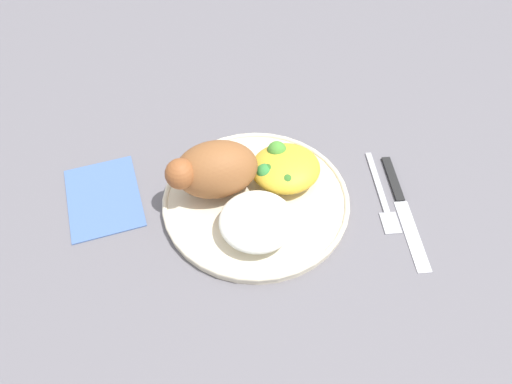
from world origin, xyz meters
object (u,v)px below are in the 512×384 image
object	(u,v)px
plate	(256,200)
napkin	(103,197)
roasted_chicken	(213,170)
rice_pile	(257,221)
knife	(400,200)
fork	(382,196)
mac_cheese_with_broccoli	(284,167)

from	to	relation	value
plate	napkin	bearing A→B (deg)	-15.05
roasted_chicken	rice_pile	size ratio (longest dim) A/B	1.27
knife	plate	bearing A→B (deg)	-11.41
fork	rice_pile	bearing A→B (deg)	8.24
plate	mac_cheese_with_broccoli	xyz separation A→B (m)	(-0.04, -0.03, 0.03)
plate	roasted_chicken	distance (m)	0.07
roasted_chicken	mac_cheese_with_broccoli	world-z (taller)	roasted_chicken
plate	roasted_chicken	xyz separation A→B (m)	(0.05, -0.03, 0.05)
rice_pile	fork	size ratio (longest dim) A/B	0.66
fork	napkin	size ratio (longest dim) A/B	1.09
plate	roasted_chicken	world-z (taller)	roasted_chicken
rice_pile	mac_cheese_with_broccoli	distance (m)	0.10
mac_cheese_with_broccoli	napkin	bearing A→B (deg)	-6.37
knife	napkin	xyz separation A→B (m)	(0.39, -0.09, -0.00)
napkin	mac_cheese_with_broccoli	bearing A→B (deg)	173.63
rice_pile	plate	bearing A→B (deg)	-101.23
plate	fork	distance (m)	0.17
roasted_chicken	rice_pile	world-z (taller)	roasted_chicken
plate	napkin	world-z (taller)	plate
rice_pile	knife	world-z (taller)	rice_pile
mac_cheese_with_broccoli	plate	bearing A→B (deg)	30.94
mac_cheese_with_broccoli	fork	bearing A→B (deg)	157.21
fork	napkin	distance (m)	0.38
plate	rice_pile	bearing A→B (deg)	78.77
rice_pile	knife	xyz separation A→B (m)	(-0.20, -0.01, -0.03)
rice_pile	napkin	size ratio (longest dim) A/B	0.72
roasted_chicken	fork	bearing A→B (deg)	166.94
mac_cheese_with_broccoli	fork	world-z (taller)	mac_cheese_with_broccoli
roasted_chicken	napkin	distance (m)	0.16
fork	roasted_chicken	bearing A→B (deg)	-13.06
napkin	knife	bearing A→B (deg)	166.71
knife	napkin	distance (m)	0.40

